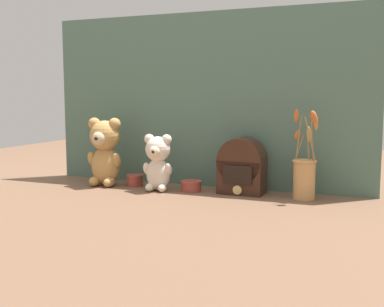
% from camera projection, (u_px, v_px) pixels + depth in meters
% --- Properties ---
extents(ground_plane, '(4.00, 4.00, 0.00)m').
position_uv_depth(ground_plane, '(190.00, 192.00, 2.04)').
color(ground_plane, brown).
extents(backdrop_wall, '(1.50, 0.02, 0.77)m').
position_uv_depth(backdrop_wall, '(204.00, 100.00, 2.15)').
color(backdrop_wall, '#4C6B5B').
rests_on(backdrop_wall, ground).
extents(teddy_bear_large, '(0.17, 0.16, 0.31)m').
position_uv_depth(teddy_bear_large, '(105.00, 150.00, 2.18)').
color(teddy_bear_large, tan).
rests_on(teddy_bear_large, ground).
extents(teddy_bear_medium, '(0.13, 0.12, 0.24)m').
position_uv_depth(teddy_bear_medium, '(158.00, 161.00, 2.07)').
color(teddy_bear_medium, beige).
rests_on(teddy_bear_medium, ground).
extents(flower_vase, '(0.12, 0.13, 0.36)m').
position_uv_depth(flower_vase, '(304.00, 174.00, 1.90)').
color(flower_vase, tan).
rests_on(flower_vase, ground).
extents(vintage_radio, '(0.19, 0.13, 0.24)m').
position_uv_depth(vintage_radio, '(242.00, 167.00, 2.01)').
color(vintage_radio, '#381E14').
rests_on(vintage_radio, ground).
extents(decorative_tin_tall, '(0.09, 0.09, 0.05)m').
position_uv_depth(decorative_tin_tall, '(191.00, 186.00, 2.07)').
color(decorative_tin_tall, '#993D33').
rests_on(decorative_tin_tall, ground).
extents(decorative_tin_short, '(0.08, 0.08, 0.05)m').
position_uv_depth(decorative_tin_short, '(135.00, 180.00, 2.18)').
color(decorative_tin_short, '#993D33').
rests_on(decorative_tin_short, ground).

